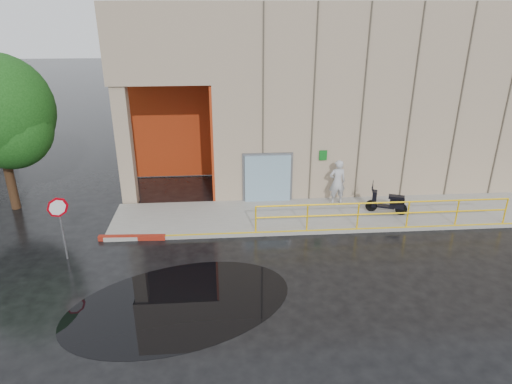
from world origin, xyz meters
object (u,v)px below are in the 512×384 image
at_px(person, 337,182).
at_px(stop_sign, 59,214).
at_px(red_curb, 132,238).
at_px(scooter, 388,196).

xyz_separation_m(person, stop_sign, (-10.00, -3.51, 0.56)).
bearing_deg(stop_sign, red_curb, 18.24).
height_order(scooter, stop_sign, stop_sign).
bearing_deg(person, scooter, 143.17).
distance_m(scooter, red_curb, 9.94).
distance_m(person, stop_sign, 10.61).
height_order(person, stop_sign, stop_sign).
xyz_separation_m(person, red_curb, (-8.05, -2.34, -1.01)).
bearing_deg(red_curb, person, 16.22).
bearing_deg(stop_sign, scooter, -1.15).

